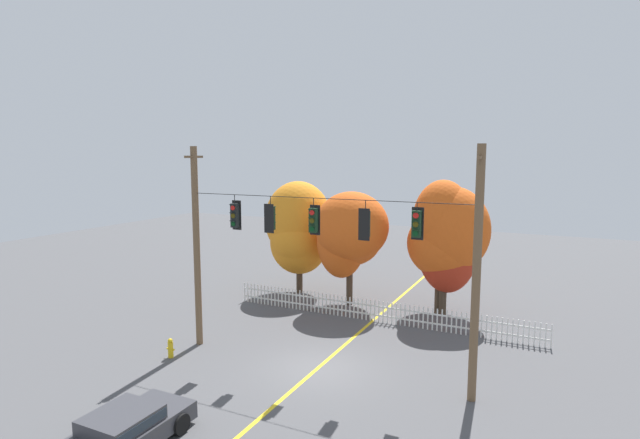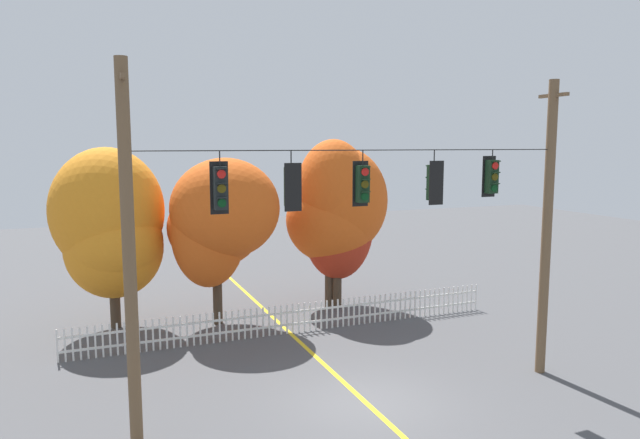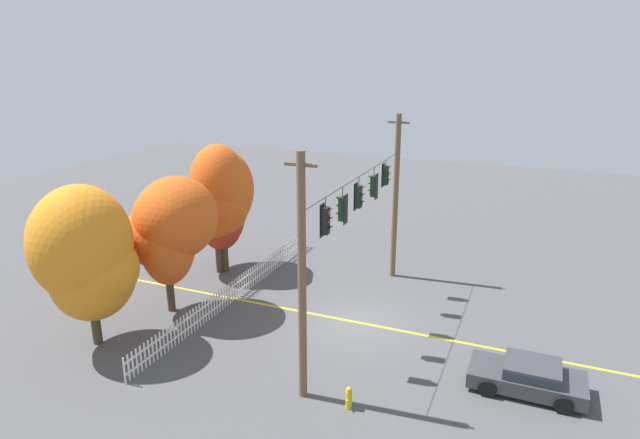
{
  "view_description": "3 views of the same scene",
  "coord_description": "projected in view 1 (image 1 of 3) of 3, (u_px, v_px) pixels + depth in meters",
  "views": [
    {
      "loc": [
        8.33,
        -16.88,
        8.38
      ],
      "look_at": [
        -0.72,
        1.66,
        5.7
      ],
      "focal_mm": 28.08,
      "sensor_mm": 36.0,
      "label": 1
    },
    {
      "loc": [
        -6.68,
        -13.23,
        6.88
      ],
      "look_at": [
        -0.73,
        1.53,
        4.82
      ],
      "focal_mm": 32.58,
      "sensor_mm": 36.0,
      "label": 2
    },
    {
      "loc": [
        -21.01,
        -6.98,
        11.6
      ],
      "look_at": [
        -0.35,
        1.67,
        4.75
      ],
      "focal_mm": 30.57,
      "sensor_mm": 36.0,
      "label": 3
    }
  ],
  "objects": [
    {
      "name": "ground",
      "position": [
        318.0,
        368.0,
        19.75
      ],
      "size": [
        80.0,
        80.0,
        0.0
      ],
      "primitive_type": "plane",
      "color": "#4C4C4F"
    },
    {
      "name": "lane_centerline_stripe",
      "position": [
        318.0,
        368.0,
        19.75
      ],
      "size": [
        0.16,
        36.0,
        0.01
      ],
      "primitive_type": "cube",
      "color": "gold",
      "rests_on": "ground"
    },
    {
      "name": "signal_support_span",
      "position": [
        318.0,
        258.0,
        19.18
      ],
      "size": [
        12.06,
        1.1,
        8.74
      ],
      "color": "brown",
      "rests_on": "ground"
    },
    {
      "name": "traffic_signal_northbound_primary",
      "position": [
        235.0,
        215.0,
        20.66
      ],
      "size": [
        0.43,
        0.38,
        1.48
      ],
      "color": "black"
    },
    {
      "name": "traffic_signal_westbound_side",
      "position": [
        271.0,
        218.0,
        19.9
      ],
      "size": [
        0.43,
        0.38,
        1.46
      ],
      "color": "black"
    },
    {
      "name": "traffic_signal_northbound_secondary",
      "position": [
        314.0,
        220.0,
        19.08
      ],
      "size": [
        0.43,
        0.38,
        1.44
      ],
      "color": "black"
    },
    {
      "name": "traffic_signal_southbound_primary",
      "position": [
        365.0,
        224.0,
        18.15
      ],
      "size": [
        0.43,
        0.38,
        1.45
      ],
      "color": "black"
    },
    {
      "name": "traffic_signal_eastbound_side",
      "position": [
        417.0,
        224.0,
        17.32
      ],
      "size": [
        0.43,
        0.38,
        1.33
      ],
      "color": "black"
    },
    {
      "name": "white_picket_fence",
      "position": [
        377.0,
        311.0,
        25.19
      ],
      "size": [
        16.08,
        0.06,
        1.09
      ],
      "color": "white",
      "rests_on": "ground"
    },
    {
      "name": "autumn_maple_near_fence",
      "position": [
        298.0,
        231.0,
        30.16
      ],
      "size": [
        4.11,
        3.94,
        6.8
      ],
      "color": "#473828",
      "rests_on": "ground"
    },
    {
      "name": "autumn_maple_mid",
      "position": [
        349.0,
        233.0,
        27.48
      ],
      "size": [
        4.15,
        4.03,
        6.41
      ],
      "color": "#473828",
      "rests_on": "ground"
    },
    {
      "name": "autumn_oak_far_east",
      "position": [
        449.0,
        246.0,
        26.08
      ],
      "size": [
        3.13,
        3.01,
        5.85
      ],
      "color": "#473828",
      "rests_on": "ground"
    },
    {
      "name": "autumn_maple_far_west",
      "position": [
        446.0,
        233.0,
        25.89
      ],
      "size": [
        4.3,
        3.69,
        7.11
      ],
      "color": "#473828",
      "rests_on": "ground"
    },
    {
      "name": "parked_car",
      "position": [
        125.0,
        429.0,
        14.27
      ],
      "size": [
        2.03,
        3.98,
        1.15
      ],
      "color": "#38383D",
      "rests_on": "ground"
    },
    {
      "name": "fire_hydrant",
      "position": [
        171.0,
        348.0,
        20.74
      ],
      "size": [
        0.38,
        0.22,
        0.82
      ],
      "color": "gold",
      "rests_on": "ground"
    }
  ]
}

